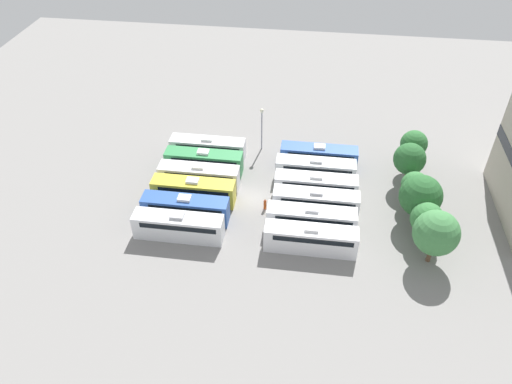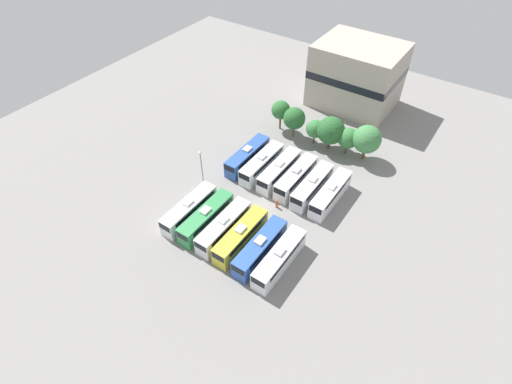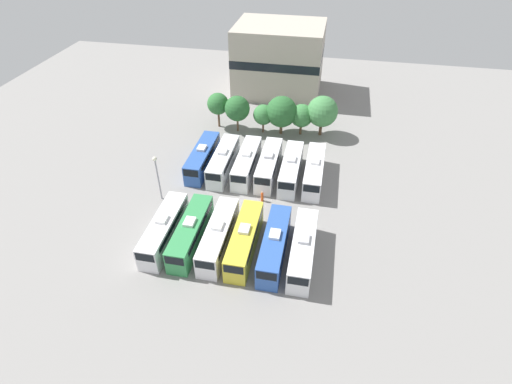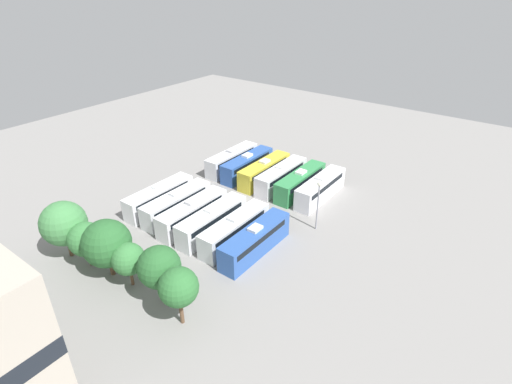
% 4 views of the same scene
% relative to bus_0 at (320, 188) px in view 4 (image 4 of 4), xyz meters
% --- Properties ---
extents(ground_plane, '(120.68, 120.68, 0.00)m').
position_rel_bus_0_xyz_m(ground_plane, '(8.35, 8.06, -1.77)').
color(ground_plane, gray).
extents(bus_0, '(2.54, 10.92, 3.57)m').
position_rel_bus_0_xyz_m(bus_0, '(0.00, 0.00, 0.00)').
color(bus_0, silver).
rests_on(bus_0, ground_plane).
extents(bus_1, '(2.54, 10.92, 3.57)m').
position_rel_bus_0_xyz_m(bus_1, '(3.34, 0.16, 0.00)').
color(bus_1, '#338C4C').
rests_on(bus_1, ground_plane).
extents(bus_2, '(2.54, 10.92, 3.57)m').
position_rel_bus_0_xyz_m(bus_2, '(6.75, 0.23, 0.00)').
color(bus_2, silver).
rests_on(bus_2, ground_plane).
extents(bus_3, '(2.54, 10.92, 3.57)m').
position_rel_bus_0_xyz_m(bus_3, '(9.94, 0.22, 0.00)').
color(bus_3, gold).
rests_on(bus_3, ground_plane).
extents(bus_4, '(2.54, 10.92, 3.57)m').
position_rel_bus_0_xyz_m(bus_4, '(13.53, 0.04, 0.00)').
color(bus_4, '#2D56A8').
rests_on(bus_4, ground_plane).
extents(bus_5, '(2.54, 10.92, 3.57)m').
position_rel_bus_0_xyz_m(bus_5, '(16.84, -0.00, 0.00)').
color(bus_5, silver).
rests_on(bus_5, ground_plane).
extents(bus_6, '(2.54, 10.92, 3.57)m').
position_rel_bus_0_xyz_m(bus_6, '(-0.16, 16.18, 0.00)').
color(bus_6, '#2D56A8').
rests_on(bus_6, ground_plane).
extents(bus_7, '(2.54, 10.92, 3.57)m').
position_rel_bus_0_xyz_m(bus_7, '(3.20, 15.86, 0.00)').
color(bus_7, silver).
rests_on(bus_7, ground_plane).
extents(bus_8, '(2.54, 10.92, 3.57)m').
position_rel_bus_0_xyz_m(bus_8, '(6.75, 16.06, 0.00)').
color(bus_8, silver).
rests_on(bus_8, ground_plane).
extents(bus_9, '(2.54, 10.92, 3.57)m').
position_rel_bus_0_xyz_m(bus_9, '(10.08, 16.19, 0.00)').
color(bus_9, silver).
rests_on(bus_9, ground_plane).
extents(bus_10, '(2.54, 10.92, 3.57)m').
position_rel_bus_0_xyz_m(bus_10, '(13.45, 15.82, 0.00)').
color(bus_10, silver).
rests_on(bus_10, ground_plane).
extents(bus_11, '(2.54, 10.92, 3.57)m').
position_rel_bus_0_xyz_m(bus_11, '(16.83, 15.90, 0.00)').
color(bus_11, white).
rests_on(bus_11, ground_plane).
extents(worker_person, '(0.36, 0.36, 1.63)m').
position_rel_bus_0_xyz_m(worker_person, '(10.29, 9.68, -1.01)').
color(worker_person, '#CC4C19').
rests_on(worker_person, ground_plane).
extents(light_pole, '(0.60, 0.60, 6.89)m').
position_rel_bus_0_xyz_m(light_pole, '(-3.52, 7.46, 2.99)').
color(light_pole, gray).
rests_on(light_pole, ground_plane).
extents(tree_0, '(3.75, 3.75, 6.27)m').
position_rel_bus_0_xyz_m(tree_0, '(-1.16, 29.06, 2.60)').
color(tree_0, brown).
rests_on(tree_0, ground_plane).
extents(tree_1, '(4.31, 4.31, 6.45)m').
position_rel_bus_0_xyz_m(tree_1, '(2.51, 28.14, 2.51)').
color(tree_1, brown).
rests_on(tree_1, ground_plane).
extents(tree_2, '(3.48, 3.48, 5.13)m').
position_rel_bus_0_xyz_m(tree_2, '(6.97, 28.50, 1.61)').
color(tree_2, brown).
rests_on(tree_2, ground_plane).
extents(tree_3, '(5.26, 5.26, 6.77)m').
position_rel_bus_0_xyz_m(tree_3, '(10.09, 28.73, 2.36)').
color(tree_3, brown).
rests_on(tree_3, ground_plane).
extents(tree_4, '(3.91, 3.91, 5.46)m').
position_rel_bus_0_xyz_m(tree_4, '(13.47, 29.18, 1.72)').
color(tree_4, brown).
rests_on(tree_4, ground_plane).
extents(tree_5, '(5.19, 5.19, 7.04)m').
position_rel_bus_0_xyz_m(tree_5, '(16.86, 29.56, 2.66)').
color(tree_5, brown).
rests_on(tree_5, ground_plane).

